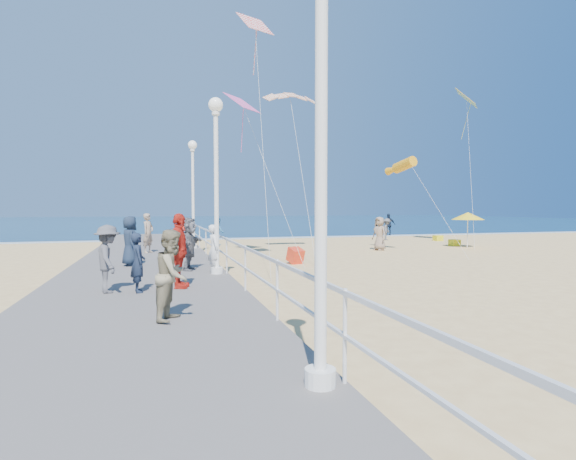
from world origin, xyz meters
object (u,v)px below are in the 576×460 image
object	(u,v)px
box_kite	(295,257)
spectator_2	(108,259)
lamp_post_mid	(216,166)
woman_holding_toddler	(214,249)
toddler_held	(218,231)
spectator_1	(173,275)
spectator_4	(130,241)
lamp_post_near	(321,94)
beach_walker_c	(379,234)
beach_chair_left	(455,243)
spectator_3	(179,251)
lamp_post_far	(193,182)
beach_chair_right	(438,238)
spectator_0	(138,263)
spectator_6	(148,233)
spectator_5	(189,244)
beach_walker_a	(387,229)
beach_walker_b	(389,225)
beach_umbrella	(468,216)

from	to	relation	value
box_kite	spectator_2	bearing A→B (deg)	-151.73
lamp_post_mid	woman_holding_toddler	world-z (taller)	lamp_post_mid
toddler_held	spectator_1	distance (m)	5.93
spectator_4	toddler_held	bearing A→B (deg)	-142.51
lamp_post_near	toddler_held	bearing A→B (deg)	89.51
beach_walker_c	beach_chair_left	xyz separation A→B (m)	(5.99, 1.36, -0.75)
spectator_2	spectator_3	world-z (taller)	spectator_3
lamp_post_far	beach_chair_left	size ratio (longest dim) A/B	9.67
beach_chair_right	spectator_0	bearing A→B (deg)	-139.84
woman_holding_toddler	beach_chair_left	bearing A→B (deg)	-62.84
spectator_1	spectator_3	xyz separation A→B (m)	(0.27, 3.23, 0.12)
toddler_held	box_kite	size ratio (longest dim) A/B	1.43
spectator_0	lamp_post_mid	bearing A→B (deg)	-51.36
woman_holding_toddler	spectator_6	distance (m)	7.37
lamp_post_mid	woman_holding_toddler	size ratio (longest dim) A/B	3.55
spectator_4	beach_chair_right	world-z (taller)	spectator_4
toddler_held	beach_chair_right	world-z (taller)	toddler_held
woman_holding_toddler	beach_walker_c	distance (m)	13.72
woman_holding_toddler	spectator_0	world-z (taller)	woman_holding_toddler
spectator_1	box_kite	distance (m)	11.44
beach_walker_c	beach_chair_right	world-z (taller)	beach_walker_c
spectator_3	spectator_4	distance (m)	5.12
spectator_2	beach_chair_left	size ratio (longest dim) A/B	2.94
spectator_0	toddler_held	bearing A→B (deg)	-49.33
spectator_1	beach_chair_left	size ratio (longest dim) A/B	2.97
spectator_5	beach_walker_a	xyz separation A→B (m)	(15.44, 15.16, -0.45)
spectator_4	spectator_0	bearing A→B (deg)	174.42
spectator_2	box_kite	distance (m)	9.77
lamp_post_mid	beach_walker_b	size ratio (longest dim) A/B	2.81
beach_walker_b	lamp_post_near	bearing A→B (deg)	75.80
lamp_post_near	lamp_post_mid	size ratio (longest dim) A/B	1.00
woman_holding_toddler	spectator_0	xyz separation A→B (m)	(-2.12, -2.62, -0.04)
lamp_post_far	woman_holding_toddler	xyz separation A→B (m)	(-0.07, -8.87, -2.51)
spectator_6	beach_walker_c	xyz separation A→B (m)	(12.43, 1.88, -0.33)
spectator_4	beach_umbrella	distance (m)	19.93
spectator_3	beach_walker_c	distance (m)	16.14
spectator_6	beach_chair_left	size ratio (longest dim) A/B	3.20
spectator_1	beach_chair_left	world-z (taller)	spectator_1
lamp_post_far	beach_chair_left	xyz separation A→B (m)	(16.30, 1.45, -3.46)
beach_chair_right	spectator_4	bearing A→B (deg)	-150.28
spectator_4	beach_walker_c	xyz separation A→B (m)	(12.96, 6.36, -0.31)
lamp_post_far	woman_holding_toddler	world-z (taller)	lamp_post_far
lamp_post_near	beach_umbrella	distance (m)	24.39
lamp_post_far	spectator_2	bearing A→B (deg)	-104.24
spectator_1	spectator_4	bearing A→B (deg)	31.22
lamp_post_near	lamp_post_far	distance (m)	18.00
spectator_2	beach_chair_left	distance (m)	23.07
lamp_post_mid	beach_walker_a	world-z (taller)	lamp_post_mid
beach_walker_c	beach_umbrella	size ratio (longest dim) A/B	0.89
lamp_post_far	spectator_4	size ratio (longest dim) A/B	3.08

